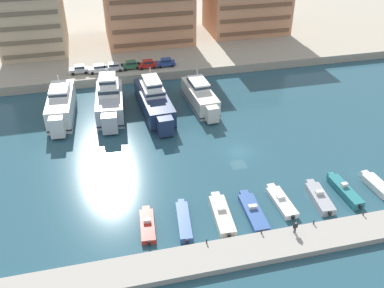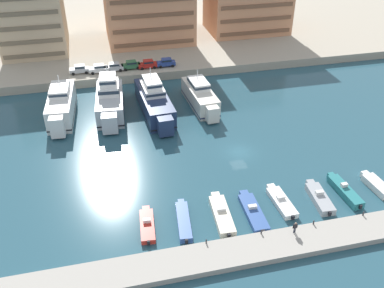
{
  "view_description": "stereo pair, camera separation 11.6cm",
  "coord_description": "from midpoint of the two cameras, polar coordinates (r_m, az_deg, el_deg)",
  "views": [
    {
      "loc": [
        -20.92,
        -54.09,
        38.94
      ],
      "look_at": [
        -7.83,
        0.43,
        2.5
      ],
      "focal_mm": 40.0,
      "sensor_mm": 36.0,
      "label": 1
    },
    {
      "loc": [
        -20.8,
        -54.11,
        38.94
      ],
      "look_at": [
        -7.83,
        0.43,
        2.5
      ],
      "focal_mm": 40.0,
      "sensor_mm": 36.0,
      "label": 2
    }
  ],
  "objects": [
    {
      "name": "bollard_east",
      "position": [
        60.49,
        21.84,
        -8.56
      ],
      "size": [
        0.2,
        0.2,
        0.61
      ],
      "color": "#2D2D33",
      "rests_on": "pier_dock"
    },
    {
      "name": "bollard_west",
      "position": [
        52.73,
        1.89,
        -12.81
      ],
      "size": [
        0.2,
        0.2,
        0.61
      ],
      "color": "#2D2D33",
      "rests_on": "pier_dock"
    },
    {
      "name": "car_silver_mid_left",
      "position": [
        94.96,
        -10.47,
        10.11
      ],
      "size": [
        4.11,
        1.94,
        1.8
      ],
      "color": "#B7BCC1",
      "rests_on": "quay_promenade"
    },
    {
      "name": "yacht_white_far_left",
      "position": [
        81.92,
        -17.11,
        4.94
      ],
      "size": [
        5.23,
        16.66,
        7.32
      ],
      "color": "white",
      "rests_on": "ground"
    },
    {
      "name": "yacht_ivory_center_left",
      "position": [
        82.48,
        1.06,
        6.39
      ],
      "size": [
        4.74,
        15.51,
        6.6
      ],
      "color": "silver",
      "rests_on": "ground"
    },
    {
      "name": "motorboat_white_center",
      "position": [
        60.37,
        11.77,
        -7.51
      ],
      "size": [
        2.28,
        7.31,
        1.16
      ],
      "color": "white",
      "rests_on": "ground"
    },
    {
      "name": "ground_plane",
      "position": [
        69.85,
        6.29,
        -1.09
      ],
      "size": [
        400.0,
        400.0,
        0.0
      ],
      "primitive_type": "plane",
      "color": "#285160"
    },
    {
      "name": "motorboat_white_right",
      "position": [
        67.17,
        23.34,
        -5.02
      ],
      "size": [
        2.37,
        6.03,
        1.06
      ],
      "color": "white",
      "rests_on": "ground"
    },
    {
      "name": "car_white_left",
      "position": [
        94.7,
        -12.4,
        9.82
      ],
      "size": [
        4.1,
        1.92,
        1.8
      ],
      "color": "white",
      "rests_on": "quay_promenade"
    },
    {
      "name": "motorboat_cream_mid_left",
      "position": [
        57.14,
        3.94,
        -9.36
      ],
      "size": [
        2.58,
        8.49,
        1.38
      ],
      "color": "beige",
      "rests_on": "ground"
    },
    {
      "name": "motorboat_blue_center_left",
      "position": [
        58.15,
        8.08,
        -8.91
      ],
      "size": [
        2.3,
        8.39,
        1.21
      ],
      "color": "#33569E",
      "rests_on": "ground"
    },
    {
      "name": "pier_dock",
      "position": [
        55.04,
        13.47,
        -12.6
      ],
      "size": [
        120.0,
        4.5,
        0.81
      ],
      "primitive_type": "cube",
      "color": "#A8A399",
      "rests_on": "ground"
    },
    {
      "name": "pedestrian_near_edge",
      "position": [
        55.0,
        13.57,
        -10.64
      ],
      "size": [
        0.64,
        0.23,
        1.64
      ],
      "color": "#282D3D",
      "rests_on": "pier_dock"
    },
    {
      "name": "motorboat_blue_left",
      "position": [
        56.26,
        -1.16,
        -10.21
      ],
      "size": [
        2.4,
        7.92,
        0.87
      ],
      "color": "#33569E",
      "rests_on": "ground"
    },
    {
      "name": "motorboat_grey_center_right",
      "position": [
        62.12,
        16.57,
        -6.86
      ],
      "size": [
        2.51,
        7.31,
        1.48
      ],
      "color": "#9EA3A8",
      "rests_on": "ground"
    },
    {
      "name": "car_silver_far_left",
      "position": [
        95.37,
        -14.84,
        9.65
      ],
      "size": [
        4.13,
        1.98,
        1.8
      ],
      "color": "#B7BCC1",
      "rests_on": "quay_promenade"
    },
    {
      "name": "yacht_silver_left",
      "position": [
        80.84,
        -10.98,
        5.65
      ],
      "size": [
        5.87,
        16.11,
        8.86
      ],
      "color": "silver",
      "rests_on": "ground"
    },
    {
      "name": "car_green_center_left",
      "position": [
        95.38,
        -8.22,
        10.43
      ],
      "size": [
        4.2,
        2.13,
        1.8
      ],
      "color": "#2D6642",
      "rests_on": "quay_promenade"
    },
    {
      "name": "quay_promenade",
      "position": [
        127.07,
        -3.56,
        15.55
      ],
      "size": [
        180.0,
        70.0,
        1.84
      ],
      "primitive_type": "cube",
      "color": "#ADA38E",
      "rests_on": "ground"
    },
    {
      "name": "motorboat_teal_mid_right",
      "position": [
        64.37,
        19.62,
        -5.86
      ],
      "size": [
        2.02,
        7.79,
        1.6
      ],
      "color": "teal",
      "rests_on": "ground"
    },
    {
      "name": "bollard_east_mid",
      "position": [
        57.16,
        15.88,
        -9.97
      ],
      "size": [
        0.2,
        0.2,
        0.61
      ],
      "color": "#2D2D33",
      "rests_on": "pier_dock"
    },
    {
      "name": "motorboat_red_far_left",
      "position": [
        56.04,
        -6.03,
        -10.7
      ],
      "size": [
        2.28,
        6.86,
        1.17
      ],
      "color": "red",
      "rests_on": "ground"
    },
    {
      "name": "car_blue_center_right",
      "position": [
        95.92,
        -3.55,
        10.83
      ],
      "size": [
        4.12,
        1.95,
        1.8
      ],
      "color": "#28428E",
      "rests_on": "quay_promenade"
    },
    {
      "name": "bollard_west_mid",
      "position": [
        54.53,
        9.21,
        -11.41
      ],
      "size": [
        0.2,
        0.2,
        0.61
      ],
      "color": "#2D2D33",
      "rests_on": "pier_dock"
    },
    {
      "name": "apartment_block_far_left",
      "position": [
        109.87,
        -20.84,
        16.5
      ],
      "size": [
        14.7,
        17.69,
        21.12
      ],
      "color": "#C6AD89",
      "rests_on": "quay_promenade"
    },
    {
      "name": "yacht_navy_mid_left",
      "position": [
        80.14,
        -5.1,
        5.7
      ],
      "size": [
        5.57,
        18.83,
        8.02
      ],
      "color": "navy",
      "rests_on": "ground"
    },
    {
      "name": "car_red_center",
      "position": [
        95.39,
        -5.98,
        10.59
      ],
      "size": [
        4.1,
        1.92,
        1.8
      ],
      "color": "red",
      "rests_on": "quay_promenade"
    }
  ]
}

